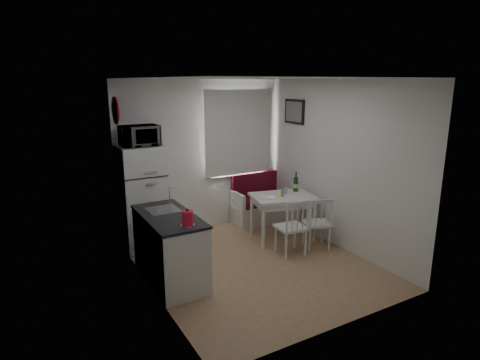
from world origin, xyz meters
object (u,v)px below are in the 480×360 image
at_px(kitchen_counter, 170,247).
at_px(chair_right, 321,218).
at_px(dining_table, 283,200).
at_px(wine_bottle, 296,182).
at_px(fridge, 142,197).
at_px(kettle, 187,218).
at_px(bench, 264,205).
at_px(microwave, 139,136).
at_px(chair_left, 295,222).

bearing_deg(kitchen_counter, chair_right, -5.21).
xyz_separation_m(dining_table, wine_bottle, (0.33, 0.10, 0.25)).
distance_m(kitchen_counter, fridge, 1.29).
bearing_deg(wine_bottle, chair_right, -96.36).
bearing_deg(chair_right, kitchen_counter, -165.56).
bearing_deg(kettle, kitchen_counter, 95.28).
relative_size(chair_right, kettle, 2.27).
bearing_deg(kitchen_counter, bench, 29.91).
relative_size(bench, kettle, 5.82).
xyz_separation_m(dining_table, chair_right, (0.25, -0.66, -0.15)).
bearing_deg(chair_right, microwave, 168.65).
bearing_deg(chair_right, fridge, 167.76).
bearing_deg(fridge, microwave, -90.00).
distance_m(dining_table, wine_bottle, 0.43).
bearing_deg(chair_left, kettle, -164.16).
bearing_deg(microwave, bench, 3.91).
xyz_separation_m(kitchen_counter, kettle, (0.05, -0.54, 0.55)).
bearing_deg(wine_bottle, kettle, -155.86).
relative_size(chair_left, kettle, 2.18).
height_order(chair_left, chair_right, chair_left).
bearing_deg(chair_left, chair_right, 6.59).
distance_m(kitchen_counter, bench, 2.72).
distance_m(dining_table, microwave, 2.49).
bearing_deg(microwave, fridge, 90.00).
bearing_deg(dining_table, bench, 88.29).
bearing_deg(fridge, chair_right, -31.90).
bearing_deg(kitchen_counter, wine_bottle, 12.43).
height_order(chair_right, wine_bottle, wine_bottle).
height_order(kitchen_counter, fridge, fridge).
bearing_deg(kettle, fridge, 90.97).
distance_m(bench, wine_bottle, 1.03).
height_order(kitchen_counter, bench, kitchen_counter).
distance_m(dining_table, chair_right, 0.72).
bearing_deg(chair_right, wine_bottle, 103.30).
distance_m(kitchen_counter, microwave, 1.78).
xyz_separation_m(kitchen_counter, chair_right, (2.37, -0.22, 0.06)).
relative_size(chair_right, microwave, 0.89).
xyz_separation_m(bench, chair_left, (-0.49, -1.57, 0.25)).
distance_m(chair_right, fridge, 2.78).
bearing_deg(bench, microwave, -176.09).
xyz_separation_m(fridge, kettle, (0.03, -1.78, 0.20)).
distance_m(bench, kettle, 3.06).
bearing_deg(kettle, microwave, 90.99).
distance_m(fridge, microwave, 0.97).
xyz_separation_m(chair_left, chair_right, (0.50, 0.01, -0.03)).
distance_m(dining_table, fridge, 2.25).
distance_m(kitchen_counter, chair_right, 2.38).
bearing_deg(wine_bottle, kitchen_counter, -167.57).
height_order(kitchen_counter, chair_right, kitchen_counter).
bearing_deg(wine_bottle, dining_table, -163.34).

